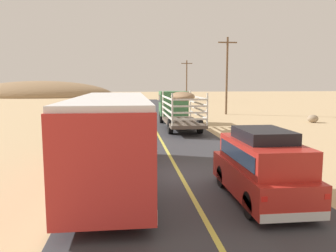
% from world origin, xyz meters
% --- Properties ---
extents(ground_plane, '(240.00, 240.00, 0.00)m').
position_xyz_m(ground_plane, '(0.00, 0.00, 0.00)').
color(ground_plane, tan).
extents(road_surface, '(8.00, 120.00, 0.02)m').
position_xyz_m(road_surface, '(0.00, 0.00, 0.01)').
color(road_surface, '#38383D').
rests_on(road_surface, ground).
extents(road_centre_line, '(0.16, 117.60, 0.00)m').
position_xyz_m(road_centre_line, '(0.00, 0.00, 0.02)').
color(road_centre_line, '#D8CC4C').
rests_on(road_centre_line, road_surface).
extents(suv_near, '(1.90, 4.62, 2.29)m').
position_xyz_m(suv_near, '(2.10, -3.18, 1.15)').
color(suv_near, '#B2261E').
rests_on(suv_near, road_surface).
extents(livestock_truck, '(2.53, 9.70, 3.02)m').
position_xyz_m(livestock_truck, '(2.01, 15.36, 1.79)').
color(livestock_truck, '#3F7F4C').
rests_on(livestock_truck, road_surface).
extents(bus, '(2.54, 10.00, 3.21)m').
position_xyz_m(bus, '(-2.65, -0.62, 1.75)').
color(bus, red).
rests_on(bus, road_surface).
extents(car_far, '(1.90, 4.62, 1.93)m').
position_xyz_m(car_far, '(-2.59, 31.01, 1.09)').
color(car_far, '#B2261E').
rests_on(car_far, road_surface).
extents(power_pole_mid, '(2.20, 0.24, 8.87)m').
position_xyz_m(power_pole_mid, '(9.29, 25.17, 4.74)').
color(power_pole_mid, brown).
rests_on(power_pole_mid, ground).
extents(power_pole_far, '(2.20, 0.24, 8.00)m').
position_xyz_m(power_pole_far, '(9.29, 52.60, 4.29)').
color(power_pole_far, brown).
rests_on(power_pole_far, ground).
extents(boulder_mid_field, '(1.00, 0.89, 0.73)m').
position_xyz_m(boulder_mid_field, '(15.05, 16.33, 0.36)').
color(boulder_mid_field, gray).
rests_on(boulder_mid_field, ground).
extents(distant_hill, '(38.05, 24.65, 8.20)m').
position_xyz_m(distant_hill, '(-25.18, 79.07, 0.00)').
color(distant_hill, '#957553').
rests_on(distant_hill, ground).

